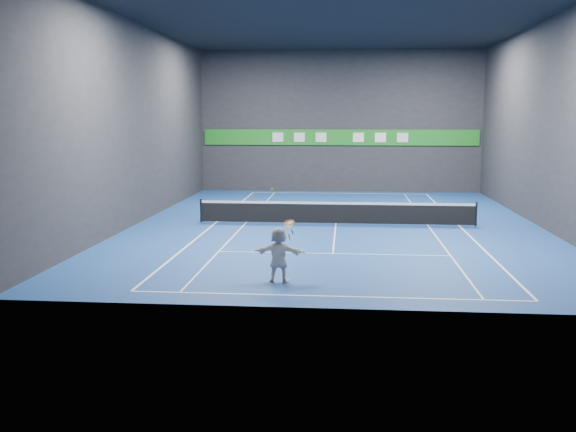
# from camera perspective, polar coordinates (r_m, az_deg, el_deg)

# --- Properties ---
(ground) EXTENTS (26.00, 26.00, 0.00)m
(ground) POSITION_cam_1_polar(r_m,az_deg,el_deg) (29.12, 4.27, -0.71)
(ground) COLOR navy
(ground) RESTS_ON ground
(ceiling) EXTENTS (26.00, 26.00, 0.00)m
(ceiling) POSITION_cam_1_polar(r_m,az_deg,el_deg) (29.03, 4.48, 17.09)
(ceiling) COLOR black
(ceiling) RESTS_ON ground
(wall_back) EXTENTS (18.00, 0.10, 9.00)m
(wall_back) POSITION_cam_1_polar(r_m,az_deg,el_deg) (41.72, 4.64, 8.36)
(wall_back) COLOR #272629
(wall_back) RESTS_ON ground
(wall_front) EXTENTS (18.00, 0.10, 9.00)m
(wall_front) POSITION_cam_1_polar(r_m,az_deg,el_deg) (15.72, 3.68, 7.69)
(wall_front) COLOR #272629
(wall_front) RESTS_ON ground
(wall_left) EXTENTS (0.10, 26.00, 9.00)m
(wall_left) POSITION_cam_1_polar(r_m,az_deg,el_deg) (30.22, -13.12, 8.00)
(wall_left) COLOR #272629
(wall_left) RESTS_ON ground
(wall_right) EXTENTS (0.10, 26.00, 9.00)m
(wall_right) POSITION_cam_1_polar(r_m,az_deg,el_deg) (29.97, 22.00, 7.59)
(wall_right) COLOR #272629
(wall_right) RESTS_ON ground
(baseline_near) EXTENTS (10.98, 0.08, 0.01)m
(baseline_near) POSITION_cam_1_polar(r_m,az_deg,el_deg) (17.50, 3.63, -7.12)
(baseline_near) COLOR white
(baseline_near) RESTS_ON ground
(baseline_far) EXTENTS (10.98, 0.08, 0.01)m
(baseline_far) POSITION_cam_1_polar(r_m,az_deg,el_deg) (40.89, 4.54, 2.03)
(baseline_far) COLOR white
(baseline_far) RESTS_ON ground
(sideline_doubles_left) EXTENTS (0.08, 23.78, 0.01)m
(sideline_doubles_left) POSITION_cam_1_polar(r_m,az_deg,el_deg) (29.71, -6.38, -0.55)
(sideline_doubles_left) COLOR white
(sideline_doubles_left) RESTS_ON ground
(sideline_doubles_right) EXTENTS (0.08, 23.78, 0.01)m
(sideline_doubles_right) POSITION_cam_1_polar(r_m,az_deg,el_deg) (29.55, 14.98, -0.84)
(sideline_doubles_right) COLOR white
(sideline_doubles_right) RESTS_ON ground
(sideline_singles_left) EXTENTS (0.06, 23.78, 0.01)m
(sideline_singles_left) POSITION_cam_1_polar(r_m,az_deg,el_deg) (29.46, -3.75, -0.59)
(sideline_singles_left) COLOR white
(sideline_singles_left) RESTS_ON ground
(sideline_singles_right) EXTENTS (0.06, 23.78, 0.01)m
(sideline_singles_right) POSITION_cam_1_polar(r_m,az_deg,el_deg) (29.35, 12.32, -0.81)
(sideline_singles_right) COLOR white
(sideline_singles_right) RESTS_ON ground
(service_line_near) EXTENTS (8.23, 0.06, 0.01)m
(service_line_near) POSITION_cam_1_polar(r_m,az_deg,el_deg) (22.83, 4.01, -3.35)
(service_line_near) COLOR white
(service_line_near) RESTS_ON ground
(service_line_far) EXTENTS (8.23, 0.06, 0.01)m
(service_line_far) POSITION_cam_1_polar(r_m,az_deg,el_deg) (35.44, 4.44, 0.99)
(service_line_far) COLOR white
(service_line_far) RESTS_ON ground
(center_service_line) EXTENTS (0.06, 12.80, 0.01)m
(center_service_line) POSITION_cam_1_polar(r_m,az_deg,el_deg) (29.12, 4.27, -0.71)
(center_service_line) COLOR white
(center_service_line) RESTS_ON ground
(player) EXTENTS (1.55, 0.62, 1.63)m
(player) POSITION_cam_1_polar(r_m,az_deg,el_deg) (18.77, -0.82, -3.45)
(player) COLOR silver
(player) RESTS_ON ground
(tennis_ball) EXTENTS (0.07, 0.07, 0.07)m
(tennis_ball) POSITION_cam_1_polar(r_m,az_deg,el_deg) (18.55, -1.42, 2.42)
(tennis_ball) COLOR #BDED27
(tennis_ball) RESTS_ON player
(tennis_net) EXTENTS (12.50, 0.10, 1.07)m
(tennis_net) POSITION_cam_1_polar(r_m,az_deg,el_deg) (29.03, 4.28, 0.34)
(tennis_net) COLOR black
(tennis_net) RESTS_ON ground
(sponsor_banner) EXTENTS (17.64, 0.11, 1.00)m
(sponsor_banner) POSITION_cam_1_polar(r_m,az_deg,el_deg) (41.67, 4.62, 6.98)
(sponsor_banner) COLOR #1C8020
(sponsor_banner) RESTS_ON wall_back
(tennis_racket) EXTENTS (0.39, 0.37, 0.63)m
(tennis_racket) POSITION_cam_1_polar(r_m,az_deg,el_deg) (18.62, 0.13, -0.77)
(tennis_racket) COLOR red
(tennis_racket) RESTS_ON player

